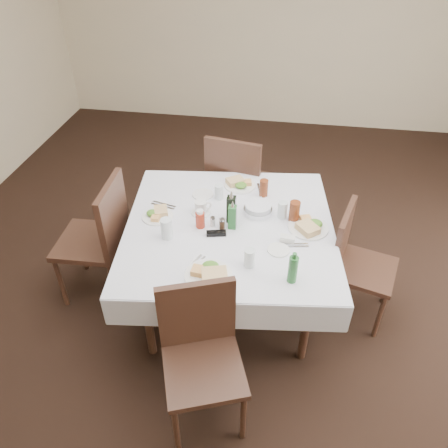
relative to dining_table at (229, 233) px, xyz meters
name	(u,v)px	position (x,y,z in m)	size (l,w,h in m)	color
ground_plane	(249,301)	(0.17, 0.00, -0.69)	(7.00, 7.00, 0.00)	black
room_shell	(260,98)	(0.17, 0.00, 1.02)	(6.04, 7.04, 2.80)	beige
dining_table	(229,233)	(0.00, 0.00, 0.00)	(1.65, 1.65, 0.76)	#322015
chair_north	(236,180)	(-0.07, 0.88, -0.10)	(0.57, 0.57, 1.04)	#322015
chair_south	(201,347)	(-0.03, -0.91, -0.14)	(0.58, 0.58, 0.96)	#322015
chair_east	(354,258)	(0.92, 0.06, -0.17)	(0.54, 0.54, 0.92)	#322015
chair_west	(102,234)	(-0.98, -0.04, -0.10)	(0.51, 0.51, 1.04)	#322015
meal_north	(239,184)	(0.00, 0.52, 0.09)	(0.25, 0.25, 0.06)	white
meal_south	(210,274)	(-0.04, -0.53, 0.10)	(0.30, 0.30, 0.07)	white
meal_east	(309,226)	(0.56, 0.04, 0.10)	(0.28, 0.28, 0.06)	white
meal_west	(157,214)	(-0.54, 0.02, 0.09)	(0.23, 0.23, 0.05)	white
side_plate_a	(203,194)	(-0.26, 0.35, 0.08)	(0.16, 0.16, 0.01)	white
side_plate_b	(278,250)	(0.36, -0.22, 0.08)	(0.15, 0.15, 0.01)	white
water_n	(219,192)	(-0.13, 0.32, 0.13)	(0.06, 0.06, 0.12)	silver
water_s	(250,258)	(0.19, -0.40, 0.14)	(0.07, 0.07, 0.13)	silver
water_e	(283,210)	(0.36, 0.16, 0.14)	(0.07, 0.07, 0.13)	silver
water_w	(167,228)	(-0.40, -0.20, 0.15)	(0.08, 0.08, 0.15)	silver
iced_tea_a	(264,188)	(0.21, 0.42, 0.14)	(0.07, 0.07, 0.14)	maroon
iced_tea_b	(294,211)	(0.45, 0.13, 0.15)	(0.08, 0.08, 0.16)	maroon
bread_basket	(258,209)	(0.18, 0.18, 0.11)	(0.21, 0.21, 0.07)	silver
oil_cruet_dark	(231,208)	(0.00, 0.06, 0.18)	(0.06, 0.06, 0.26)	black
oil_cruet_green	(232,216)	(0.02, -0.02, 0.17)	(0.06, 0.06, 0.23)	#276A2E
ketchup_bottle	(200,219)	(-0.20, -0.05, 0.14)	(0.07, 0.07, 0.14)	#B1301A
salt_shaker	(213,222)	(-0.12, -0.02, 0.11)	(0.03, 0.03, 0.08)	white
pepper_shaker	(222,224)	(-0.05, -0.05, 0.11)	(0.04, 0.04, 0.09)	#3E2718
coffee_mug	(201,208)	(-0.23, 0.11, 0.12)	(0.15, 0.14, 0.10)	white
sunglasses	(216,233)	(-0.07, -0.12, 0.09)	(0.14, 0.07, 0.03)	black
green_bottle	(293,269)	(0.46, -0.49, 0.17)	(0.06, 0.06, 0.22)	#276A2E
sugar_caddy	(287,239)	(0.42, -0.12, 0.10)	(0.10, 0.06, 0.05)	white
cutlery_n	(261,190)	(0.18, 0.49, 0.08)	(0.09, 0.20, 0.01)	silver
cutlery_s	(195,264)	(-0.16, -0.44, 0.08)	(0.11, 0.19, 0.01)	silver
cutlery_e	(296,245)	(0.47, -0.15, 0.08)	(0.17, 0.07, 0.01)	silver
cutlery_w	(164,205)	(-0.53, 0.16, 0.08)	(0.20, 0.09, 0.01)	silver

